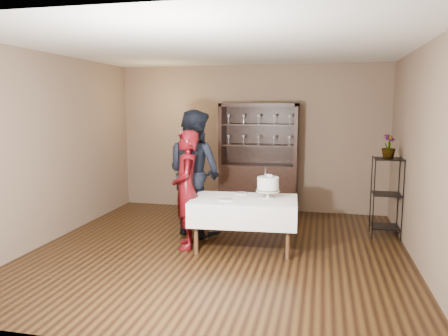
# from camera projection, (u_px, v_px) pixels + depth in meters

# --- Properties ---
(floor) EXTENTS (5.00, 5.00, 0.00)m
(floor) POSITION_uv_depth(u_px,v_px,m) (220.00, 251.00, 5.95)
(floor) COLOR black
(floor) RESTS_ON ground
(ceiling) EXTENTS (5.00, 5.00, 0.00)m
(ceiling) POSITION_uv_depth(u_px,v_px,m) (219.00, 47.00, 5.56)
(ceiling) COLOR silver
(ceiling) RESTS_ON back_wall
(back_wall) EXTENTS (5.00, 0.02, 2.70)m
(back_wall) POSITION_uv_depth(u_px,v_px,m) (250.00, 138.00, 8.17)
(back_wall) COLOR brown
(back_wall) RESTS_ON floor
(wall_left) EXTENTS (0.02, 5.00, 2.70)m
(wall_left) POSITION_uv_depth(u_px,v_px,m) (51.00, 148.00, 6.30)
(wall_left) COLOR brown
(wall_left) RESTS_ON floor
(wall_right) EXTENTS (0.02, 5.00, 2.70)m
(wall_right) POSITION_uv_depth(u_px,v_px,m) (423.00, 157.00, 5.21)
(wall_right) COLOR brown
(wall_right) RESTS_ON floor
(china_hutch) EXTENTS (1.40, 0.48, 2.00)m
(china_hutch) POSITION_uv_depth(u_px,v_px,m) (259.00, 177.00, 7.98)
(china_hutch) COLOR black
(china_hutch) RESTS_ON floor
(plant_etagere) EXTENTS (0.42, 0.42, 1.20)m
(plant_etagere) POSITION_uv_depth(u_px,v_px,m) (386.00, 194.00, 6.51)
(plant_etagere) COLOR black
(plant_etagere) RESTS_ON floor
(cake_table) EXTENTS (1.48, 0.97, 0.71)m
(cake_table) POSITION_uv_depth(u_px,v_px,m) (244.00, 211.00, 5.95)
(cake_table) COLOR white
(cake_table) RESTS_ON floor
(woman) EXTENTS (0.56, 0.69, 1.63)m
(woman) POSITION_uv_depth(u_px,v_px,m) (186.00, 190.00, 5.99)
(woman) COLOR #34040E
(woman) RESTS_ON floor
(man) EXTENTS (1.15, 1.07, 1.90)m
(man) POSITION_uv_depth(u_px,v_px,m) (194.00, 172.00, 6.64)
(man) COLOR black
(man) RESTS_ON floor
(cake) EXTENTS (0.33, 0.33, 0.45)m
(cake) POSITION_uv_depth(u_px,v_px,m) (268.00, 185.00, 5.94)
(cake) COLOR silver
(cake) RESTS_ON cake_table
(plate_near) EXTENTS (0.25, 0.25, 0.01)m
(plate_near) POSITION_uv_depth(u_px,v_px,m) (225.00, 200.00, 5.82)
(plate_near) COLOR silver
(plate_near) RESTS_ON cake_table
(plate_far) EXTENTS (0.23, 0.23, 0.01)m
(plate_far) POSITION_uv_depth(u_px,v_px,m) (241.00, 193.00, 6.24)
(plate_far) COLOR silver
(plate_far) RESTS_ON cake_table
(potted_plant) EXTENTS (0.27, 0.27, 0.35)m
(potted_plant) POSITION_uv_depth(u_px,v_px,m) (389.00, 146.00, 6.44)
(potted_plant) COLOR #3D642F
(potted_plant) RESTS_ON plant_etagere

